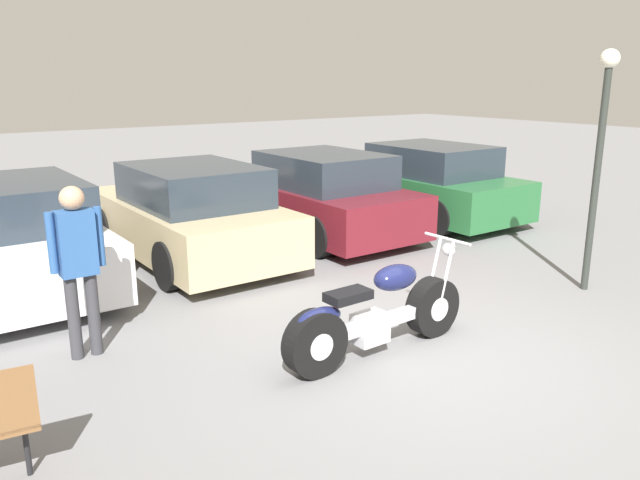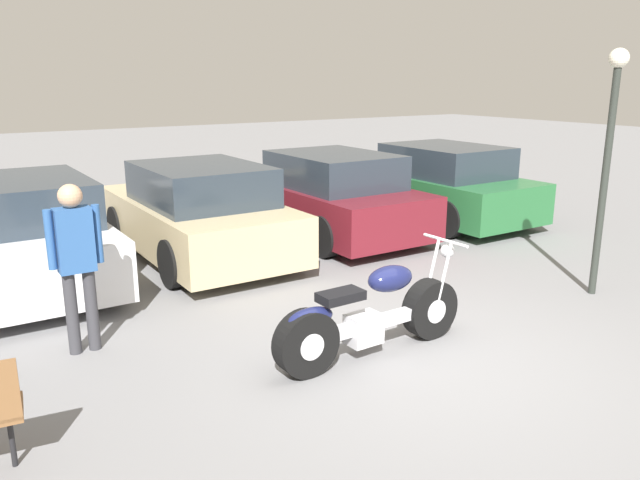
{
  "view_description": "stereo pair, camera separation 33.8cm",
  "coord_description": "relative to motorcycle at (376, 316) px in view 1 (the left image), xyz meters",
  "views": [
    {
      "loc": [
        -4.21,
        -4.04,
        2.7
      ],
      "look_at": [
        -0.11,
        1.67,
        0.85
      ],
      "focal_mm": 35.0,
      "sensor_mm": 36.0,
      "label": 1
    },
    {
      "loc": [
        -3.93,
        -4.23,
        2.7
      ],
      "look_at": [
        -0.11,
        1.67,
        0.85
      ],
      "focal_mm": 35.0,
      "sensor_mm": 36.0,
      "label": 2
    }
  ],
  "objects": [
    {
      "name": "parked_car_maroon",
      "position": [
        2.4,
        4.36,
        0.27
      ],
      "size": [
        1.92,
        4.08,
        1.45
      ],
      "color": "maroon",
      "rests_on": "ground_plane"
    },
    {
      "name": "parked_car_green",
      "position": [
        4.85,
        4.21,
        0.27
      ],
      "size": [
        1.92,
        4.08,
        1.45
      ],
      "color": "#286B38",
      "rests_on": "ground_plane"
    },
    {
      "name": "motorcycle",
      "position": [
        0.0,
        0.0,
        0.0
      ],
      "size": [
        2.2,
        0.62,
        1.05
      ],
      "color": "black",
      "rests_on": "ground_plane"
    },
    {
      "name": "ground_plane",
      "position": [
        0.4,
        -0.32,
        -0.41
      ],
      "size": [
        60.0,
        60.0,
        0.0
      ],
      "primitive_type": "plane",
      "color": "slate"
    },
    {
      "name": "person_standing",
      "position": [
        -2.36,
        1.64,
        0.61
      ],
      "size": [
        0.52,
        0.23,
        1.71
      ],
      "color": "#38383D",
      "rests_on": "ground_plane"
    },
    {
      "name": "parked_car_champagne",
      "position": [
        -0.06,
        4.25,
        0.27
      ],
      "size": [
        1.92,
        4.08,
        1.45
      ],
      "color": "#C6B284",
      "rests_on": "ground_plane"
    },
    {
      "name": "parked_car_white",
      "position": [
        -2.51,
        4.29,
        0.27
      ],
      "size": [
        1.92,
        4.08,
        1.45
      ],
      "color": "white",
      "rests_on": "ground_plane"
    },
    {
      "name": "lamp_post",
      "position": [
        3.52,
        -0.09,
        1.54
      ],
      "size": [
        0.23,
        0.23,
        3.02
      ],
      "color": "#2D332D",
      "rests_on": "ground_plane"
    }
  ]
}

